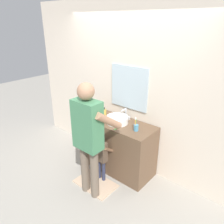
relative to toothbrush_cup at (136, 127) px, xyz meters
name	(u,v)px	position (x,y,z in m)	size (l,w,h in m)	color
ground_plane	(106,176)	(-0.38, -0.25, -0.93)	(14.00, 14.00, 0.00)	#9E998E
back_wall	(131,89)	(-0.38, 0.37, 0.42)	(4.40, 0.10, 2.70)	beige
vanity_cabinet	(118,146)	(-0.38, 0.05, -0.49)	(1.22, 0.54, 0.87)	brown
sink_basin	(117,120)	(-0.38, 0.03, 0.00)	(0.34, 0.34, 0.11)	white
faucet	(125,114)	(-0.38, 0.24, 0.03)	(0.18, 0.14, 0.18)	#B7BABF
toothbrush_cup	(136,127)	(0.00, 0.00, 0.00)	(0.07, 0.07, 0.21)	#4C8EB2
soap_bottle	(105,113)	(-0.69, 0.08, 0.01)	(0.06, 0.06, 0.17)	gold
bath_mat	(96,183)	(-0.38, -0.50, -0.92)	(0.64, 0.40, 0.02)	#CCAD8E
child_toddler	(101,154)	(-0.38, -0.35, -0.45)	(0.25, 0.25, 0.80)	#2D334C
adult_parent	(89,132)	(-0.31, -0.66, 0.09)	(0.52, 0.55, 1.69)	#6B5B4C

